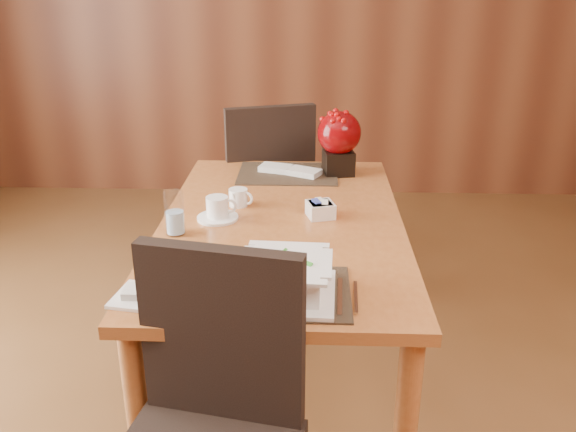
{
  "coord_description": "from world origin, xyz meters",
  "views": [
    {
      "loc": [
        0.1,
        -1.5,
        1.63
      ],
      "look_at": [
        0.03,
        0.35,
        0.87
      ],
      "focal_mm": 38.0,
      "sensor_mm": 36.0,
      "label": 1
    }
  ],
  "objects_px": {
    "creamer_jug": "(238,197)",
    "dining_table": "(282,244)",
    "water_glass": "(175,213)",
    "sugar_caddy": "(320,210)",
    "near_chair": "(209,421)",
    "coffee_cup": "(217,210)",
    "berry_decor": "(339,139)",
    "far_chair": "(266,185)",
    "bread_plate": "(143,296)",
    "soup_setting": "(286,279)"
  },
  "relations": [
    {
      "from": "soup_setting",
      "to": "berry_decor",
      "type": "relative_size",
      "value": 1.01
    },
    {
      "from": "creamer_jug",
      "to": "sugar_caddy",
      "type": "distance_m",
      "value": 0.34
    },
    {
      "from": "sugar_caddy",
      "to": "berry_decor",
      "type": "xyz_separation_m",
      "value": [
        0.09,
        0.53,
        0.14
      ]
    },
    {
      "from": "far_chair",
      "to": "coffee_cup",
      "type": "bearing_deg",
      "value": 65.4
    },
    {
      "from": "water_glass",
      "to": "far_chair",
      "type": "relative_size",
      "value": 0.16
    },
    {
      "from": "dining_table",
      "to": "near_chair",
      "type": "distance_m",
      "value": 0.89
    },
    {
      "from": "near_chair",
      "to": "coffee_cup",
      "type": "bearing_deg",
      "value": 107.42
    },
    {
      "from": "bread_plate",
      "to": "soup_setting",
      "type": "bearing_deg",
      "value": 3.79
    },
    {
      "from": "soup_setting",
      "to": "sugar_caddy",
      "type": "xyz_separation_m",
      "value": [
        0.11,
        0.61,
        -0.03
      ]
    },
    {
      "from": "soup_setting",
      "to": "far_chair",
      "type": "distance_m",
      "value": 1.52
    },
    {
      "from": "coffee_cup",
      "to": "creamer_jug",
      "type": "height_order",
      "value": "coffee_cup"
    },
    {
      "from": "dining_table",
      "to": "bread_plate",
      "type": "relative_size",
      "value": 9.47
    },
    {
      "from": "near_chair",
      "to": "far_chair",
      "type": "distance_m",
      "value": 1.79
    },
    {
      "from": "berry_decor",
      "to": "near_chair",
      "type": "relative_size",
      "value": 0.29
    },
    {
      "from": "dining_table",
      "to": "coffee_cup",
      "type": "xyz_separation_m",
      "value": [
        -0.24,
        0.0,
        0.13
      ]
    },
    {
      "from": "sugar_caddy",
      "to": "far_chair",
      "type": "bearing_deg",
      "value": 107.36
    },
    {
      "from": "soup_setting",
      "to": "bread_plate",
      "type": "bearing_deg",
      "value": -173.55
    },
    {
      "from": "berry_decor",
      "to": "far_chair",
      "type": "distance_m",
      "value": 0.61
    },
    {
      "from": "water_glass",
      "to": "creamer_jug",
      "type": "height_order",
      "value": "water_glass"
    },
    {
      "from": "coffee_cup",
      "to": "near_chair",
      "type": "xyz_separation_m",
      "value": [
        0.1,
        -0.88,
        -0.23
      ]
    },
    {
      "from": "far_chair",
      "to": "water_glass",
      "type": "bearing_deg",
      "value": 59.64
    },
    {
      "from": "soup_setting",
      "to": "sugar_caddy",
      "type": "relative_size",
      "value": 3.07
    },
    {
      "from": "coffee_cup",
      "to": "water_glass",
      "type": "distance_m",
      "value": 0.2
    },
    {
      "from": "bread_plate",
      "to": "creamer_jug",
      "type": "bearing_deg",
      "value": 75.62
    },
    {
      "from": "far_chair",
      "to": "bread_plate",
      "type": "bearing_deg",
      "value": 63.38
    },
    {
      "from": "sugar_caddy",
      "to": "berry_decor",
      "type": "height_order",
      "value": "berry_decor"
    },
    {
      "from": "water_glass",
      "to": "bread_plate",
      "type": "distance_m",
      "value": 0.46
    },
    {
      "from": "dining_table",
      "to": "bread_plate",
      "type": "xyz_separation_m",
      "value": [
        -0.37,
        -0.59,
        0.1
      ]
    },
    {
      "from": "berry_decor",
      "to": "far_chair",
      "type": "bearing_deg",
      "value": 135.75
    },
    {
      "from": "far_chair",
      "to": "creamer_jug",
      "type": "bearing_deg",
      "value": 68.7
    },
    {
      "from": "creamer_jug",
      "to": "bread_plate",
      "type": "xyz_separation_m",
      "value": [
        -0.19,
        -0.74,
        -0.03
      ]
    },
    {
      "from": "dining_table",
      "to": "far_chair",
      "type": "bearing_deg",
      "value": 98.09
    },
    {
      "from": "coffee_cup",
      "to": "creamer_jug",
      "type": "bearing_deg",
      "value": 66.39
    },
    {
      "from": "water_glass",
      "to": "sugar_caddy",
      "type": "distance_m",
      "value": 0.55
    },
    {
      "from": "creamer_jug",
      "to": "near_chair",
      "type": "height_order",
      "value": "near_chair"
    },
    {
      "from": "dining_table",
      "to": "creamer_jug",
      "type": "distance_m",
      "value": 0.27
    },
    {
      "from": "far_chair",
      "to": "sugar_caddy",
      "type": "bearing_deg",
      "value": 89.72
    },
    {
      "from": "near_chair",
      "to": "water_glass",
      "type": "bearing_deg",
      "value": 118.15
    },
    {
      "from": "sugar_caddy",
      "to": "bread_plate",
      "type": "relative_size",
      "value": 0.6
    },
    {
      "from": "soup_setting",
      "to": "sugar_caddy",
      "type": "height_order",
      "value": "soup_setting"
    },
    {
      "from": "sugar_caddy",
      "to": "near_chair",
      "type": "height_order",
      "value": "near_chair"
    },
    {
      "from": "water_glass",
      "to": "sugar_caddy",
      "type": "height_order",
      "value": "water_glass"
    },
    {
      "from": "sugar_caddy",
      "to": "water_glass",
      "type": "bearing_deg",
      "value": -160.55
    },
    {
      "from": "berry_decor",
      "to": "near_chair",
      "type": "bearing_deg",
      "value": -104.6
    },
    {
      "from": "water_glass",
      "to": "berry_decor",
      "type": "xyz_separation_m",
      "value": [
        0.6,
        0.71,
        0.08
      ]
    },
    {
      "from": "sugar_caddy",
      "to": "dining_table",
      "type": "bearing_deg",
      "value": -163.98
    },
    {
      "from": "near_chair",
      "to": "dining_table",
      "type": "bearing_deg",
      "value": 91.65
    },
    {
      "from": "dining_table",
      "to": "bread_plate",
      "type": "distance_m",
      "value": 0.71
    },
    {
      "from": "coffee_cup",
      "to": "berry_decor",
      "type": "distance_m",
      "value": 0.75
    },
    {
      "from": "creamer_jug",
      "to": "dining_table",
      "type": "bearing_deg",
      "value": -14.72
    }
  ]
}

